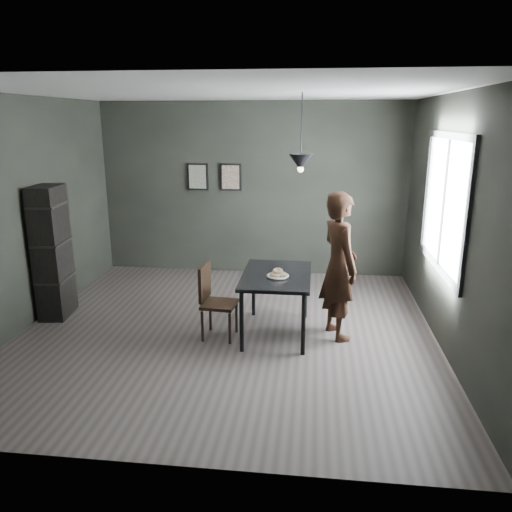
# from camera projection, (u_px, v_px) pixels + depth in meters

# --- Properties ---
(ground) EXTENTS (5.00, 5.00, 0.00)m
(ground) POSITION_uv_depth(u_px,v_px,m) (227.00, 330.00, 6.14)
(ground) COLOR #342F2D
(ground) RESTS_ON ground
(back_wall) EXTENTS (5.00, 0.10, 2.80)m
(back_wall) POSITION_uv_depth(u_px,v_px,m) (252.00, 190.00, 8.17)
(back_wall) COLOR black
(back_wall) RESTS_ON ground
(ceiling) EXTENTS (5.00, 5.00, 0.02)m
(ceiling) POSITION_uv_depth(u_px,v_px,m) (223.00, 92.00, 5.40)
(ceiling) COLOR silver
(ceiling) RESTS_ON ground
(window_assembly) EXTENTS (0.04, 1.96, 1.56)m
(window_assembly) POSITION_uv_depth(u_px,v_px,m) (444.00, 203.00, 5.63)
(window_assembly) COLOR white
(window_assembly) RESTS_ON ground
(cafe_table) EXTENTS (0.80, 1.20, 0.75)m
(cafe_table) POSITION_uv_depth(u_px,v_px,m) (276.00, 280.00, 5.90)
(cafe_table) COLOR black
(cafe_table) RESTS_ON ground
(white_plate) EXTENTS (0.23, 0.23, 0.01)m
(white_plate) POSITION_uv_depth(u_px,v_px,m) (278.00, 276.00, 5.77)
(white_plate) COLOR white
(white_plate) RESTS_ON cafe_table
(donut_pile) EXTENTS (0.20, 0.21, 0.09)m
(donut_pile) POSITION_uv_depth(u_px,v_px,m) (278.00, 273.00, 5.76)
(donut_pile) COLOR beige
(donut_pile) RESTS_ON white_plate
(woman) EXTENTS (0.63, 0.75, 1.74)m
(woman) POSITION_uv_depth(u_px,v_px,m) (339.00, 266.00, 5.78)
(woman) COLOR black
(woman) RESTS_ON ground
(wood_chair) EXTENTS (0.42, 0.42, 0.89)m
(wood_chair) POSITION_uv_depth(u_px,v_px,m) (213.00, 296.00, 5.85)
(wood_chair) COLOR black
(wood_chair) RESTS_ON ground
(shelf_unit) EXTENTS (0.39, 0.61, 1.72)m
(shelf_unit) POSITION_uv_depth(u_px,v_px,m) (52.00, 252.00, 6.42)
(shelf_unit) COLOR black
(shelf_unit) RESTS_ON ground
(pendant_lamp) EXTENTS (0.28, 0.28, 0.86)m
(pendant_lamp) POSITION_uv_depth(u_px,v_px,m) (301.00, 162.00, 5.60)
(pendant_lamp) COLOR black
(pendant_lamp) RESTS_ON ground
(framed_print_left) EXTENTS (0.34, 0.04, 0.44)m
(framed_print_left) POSITION_uv_depth(u_px,v_px,m) (198.00, 177.00, 8.18)
(framed_print_left) COLOR black
(framed_print_left) RESTS_ON ground
(framed_print_right) EXTENTS (0.34, 0.04, 0.44)m
(framed_print_right) POSITION_uv_depth(u_px,v_px,m) (231.00, 177.00, 8.12)
(framed_print_right) COLOR black
(framed_print_right) RESTS_ON ground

